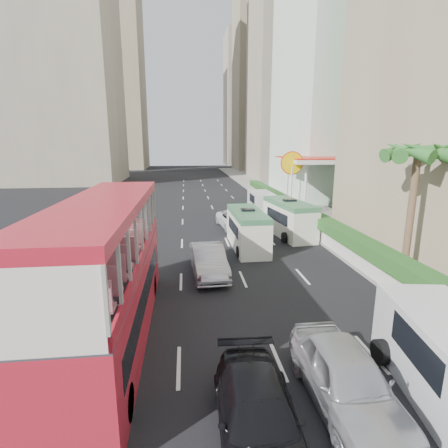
{
  "coord_description": "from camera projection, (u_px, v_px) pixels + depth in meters",
  "views": [
    {
      "loc": [
        -3.24,
        -11.81,
        6.89
      ],
      "look_at": [
        -1.5,
        4.0,
        3.2
      ],
      "focal_mm": 28.0,
      "sensor_mm": 36.0,
      "label": 1
    }
  ],
  "objects": [
    {
      "name": "ground_plane",
      "position": [
        274.0,
        328.0,
        13.34
      ],
      "size": [
        200.0,
        200.0,
        0.0
      ],
      "primitive_type": "plane",
      "color": "black",
      "rests_on": "ground"
    },
    {
      "name": "double_decker_bus",
      "position": [
        108.0,
        272.0,
        12.12
      ],
      "size": [
        2.5,
        11.0,
        5.06
      ],
      "primitive_type": "cube",
      "color": "red",
      "rests_on": "ground"
    },
    {
      "name": "car_silver_lane_a",
      "position": [
        209.0,
        274.0,
        18.78
      ],
      "size": [
        1.98,
        4.87,
        1.57
      ],
      "primitive_type": "imported",
      "rotation": [
        0.0,
        0.0,
        0.07
      ],
      "color": "#B5B8BD",
      "rests_on": "ground"
    },
    {
      "name": "car_silver_lane_b",
      "position": [
        344.0,
        405.0,
        9.41
      ],
      "size": [
        1.99,
        4.86,
        1.65
      ],
      "primitive_type": "imported",
      "rotation": [
        0.0,
        0.0,
        0.01
      ],
      "color": "#B5B8BD",
      "rests_on": "ground"
    },
    {
      "name": "car_black",
      "position": [
        257.0,
        441.0,
        8.26
      ],
      "size": [
        2.09,
        4.81,
        1.38
      ],
      "primitive_type": "imported",
      "rotation": [
        0.0,
        0.0,
        -0.03
      ],
      "color": "black",
      "rests_on": "ground"
    },
    {
      "name": "van_asset",
      "position": [
        235.0,
        228.0,
        29.05
      ],
      "size": [
        2.91,
        5.24,
        1.39
      ],
      "primitive_type": "imported",
      "rotation": [
        0.0,
        0.0,
        0.13
      ],
      "color": "silver",
      "rests_on": "ground"
    },
    {
      "name": "minibus_near",
      "position": [
        247.0,
        230.0,
        23.24
      ],
      "size": [
        2.06,
        5.79,
        2.55
      ],
      "primitive_type": "cube",
      "rotation": [
        0.0,
        0.0,
        0.02
      ],
      "color": "silver",
      "rests_on": "ground"
    },
    {
      "name": "minibus_far",
      "position": [
        289.0,
        218.0,
        26.5
      ],
      "size": [
        2.75,
        6.17,
        2.64
      ],
      "primitive_type": "cube",
      "rotation": [
        0.0,
        0.0,
        0.13
      ],
      "color": "silver",
      "rests_on": "ground"
    },
    {
      "name": "panel_van_far",
      "position": [
        262.0,
        202.0,
        35.6
      ],
      "size": [
        2.11,
        5.08,
        2.02
      ],
      "primitive_type": "cube",
      "rotation": [
        0.0,
        0.0,
        0.02
      ],
      "color": "silver",
      "rests_on": "ground"
    },
    {
      "name": "sidewalk",
      "position": [
        298.0,
        206.0,
        38.48
      ],
      "size": [
        6.0,
        120.0,
        0.18
      ],
      "primitive_type": "cube",
      "color": "#99968C",
      "rests_on": "ground"
    },
    {
      "name": "kerb_wall",
      "position": [
        307.0,
        224.0,
        27.4
      ],
      "size": [
        0.3,
        44.0,
        1.0
      ],
      "primitive_type": "cube",
      "color": "silver",
      "rests_on": "sidewalk"
    },
    {
      "name": "hedge",
      "position": [
        308.0,
        214.0,
        27.21
      ],
      "size": [
        1.1,
        44.0,
        0.7
      ],
      "primitive_type": "cube",
      "color": "#2D6626",
      "rests_on": "kerb_wall"
    },
    {
      "name": "palm_tree",
      "position": [
        410.0,
        216.0,
        17.28
      ],
      "size": [
        0.36,
        0.36,
        6.4
      ],
      "primitive_type": "cylinder",
      "color": "brown",
      "rests_on": "sidewalk"
    },
    {
      "name": "shell_station",
      "position": [
        314.0,
        184.0,
        36.05
      ],
      "size": [
        6.5,
        8.0,
        5.5
      ],
      "primitive_type": "cube",
      "color": "silver",
      "rests_on": "ground"
    },
    {
      "name": "tower_mid",
      "position": [
        295.0,
        45.0,
        65.77
      ],
      "size": [
        16.0,
        16.0,
        50.0
      ],
      "primitive_type": "cube",
      "color": "tan",
      "rests_on": "ground"
    },
    {
      "name": "tower_far_a",
      "position": [
        262.0,
        83.0,
        89.58
      ],
      "size": [
        14.0,
        14.0,
        44.0
      ],
      "primitive_type": "cube",
      "color": "tan",
      "rests_on": "ground"
    },
    {
      "name": "tower_far_b",
      "position": [
        247.0,
        101.0,
        111.33
      ],
      "size": [
        14.0,
        14.0,
        40.0
      ],
      "primitive_type": "cube",
      "color": "tan",
      "rests_on": "ground"
    },
    {
      "name": "tower_left_a",
      "position": [
        57.0,
        26.0,
        58.16
      ],
      "size": [
        18.0,
        18.0,
        52.0
      ],
      "primitive_type": "cube",
      "color": "tan",
      "rests_on": "ground"
    },
    {
      "name": "tower_left_b",
      "position": [
        112.0,
        81.0,
        92.94
      ],
      "size": [
        16.0,
        16.0,
        46.0
      ],
      "primitive_type": "cube",
      "color": "tan",
      "rests_on": "ground"
    }
  ]
}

